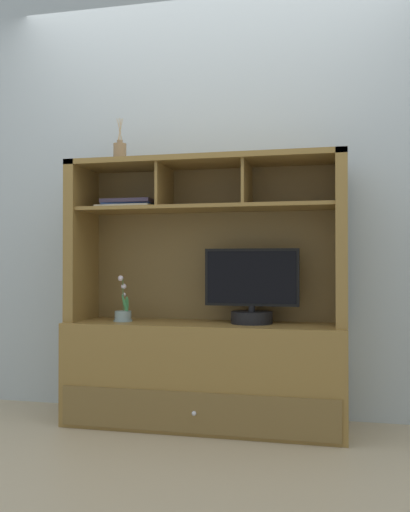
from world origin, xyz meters
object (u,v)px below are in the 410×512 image
Objects in this scene: potted_orchid at (123,313)px; magazine_stack_left at (129,204)px; tv_monitor at (252,293)px; diffuser_bottle at (120,152)px; media_console at (205,344)px.

magazine_stack_left is at bearing 82.67° from potted_orchid.
diffuser_bottle is (-0.76, -0.02, 0.80)m from tv_monitor.
media_console reaches higher than magazine_stack_left.
potted_orchid is (-0.46, -0.05, 0.17)m from media_console.
diffuser_bottle is (-0.50, -0.02, 1.09)m from media_console.
magazine_stack_left reaches higher than tv_monitor.
magazine_stack_left is at bearing 39.74° from diffuser_bottle.
media_console is 0.50m from potted_orchid.
media_console is at bearing 2.58° from diffuser_bottle.
tv_monitor is at bearing 1.53° from diffuser_bottle.
potted_orchid is 1.03× the size of diffuser_bottle.
media_console is 4.62× the size of magazine_stack_left.
tv_monitor reaches higher than potted_orchid.
magazine_stack_left is (-0.46, 0.01, 0.79)m from media_console.
media_console is 0.91m from magazine_stack_left.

